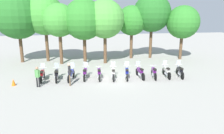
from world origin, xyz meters
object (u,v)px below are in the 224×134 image
(motorcycle_7, at_px, (140,72))
(person_1, at_px, (38,75))
(tree_1, at_px, (45,15))
(motorcycle_1, at_px, (57,74))
(tree_7, at_px, (183,22))
(tree_5, at_px, (132,21))
(motorcycle_9, at_px, (166,71))
(traffic_cone, at_px, (13,82))
(tree_4, at_px, (105,19))
(tree_6, at_px, (152,13))
(motorcycle_3, at_px, (85,73))
(motorcycle_6, at_px, (127,73))
(motorcycle_10, at_px, (180,71))
(tree_3, at_px, (84,20))
(motorcycle_5, at_px, (113,73))
(person_0, at_px, (69,72))
(motorcycle_2, at_px, (71,74))
(motorcycle_8, at_px, (154,72))
(tree_0, at_px, (18,16))
(motorcycle_0, at_px, (42,75))
(motorcycle_4, at_px, (99,73))
(tree_2, at_px, (59,20))

(motorcycle_7, xyz_separation_m, person_1, (-8.38, -1.04, 0.41))
(person_1, height_order, tree_1, tree_1)
(motorcycle_1, height_order, tree_7, tree_7)
(motorcycle_1, bearing_deg, tree_5, -48.12)
(motorcycle_9, xyz_separation_m, traffic_cone, (-12.73, -0.19, -0.24))
(tree_4, height_order, tree_6, tree_6)
(motorcycle_1, relative_size, motorcycle_3, 1.00)
(motorcycle_6, bearing_deg, motorcycle_9, -80.23)
(motorcycle_10, relative_size, tree_3, 0.31)
(motorcycle_7, bearing_deg, motorcycle_9, -96.17)
(motorcycle_5, bearing_deg, motorcycle_3, 87.77)
(motorcycle_9, height_order, person_0, person_0)
(motorcycle_2, distance_m, tree_4, 8.09)
(tree_6, bearing_deg, motorcycle_9, -99.95)
(tree_1, bearing_deg, motorcycle_5, -52.12)
(motorcycle_8, bearing_deg, motorcycle_9, -77.75)
(tree_1, xyz_separation_m, tree_6, (12.58, -0.23, 0.24))
(motorcycle_6, height_order, person_1, person_1)
(tree_7, bearing_deg, tree_0, 175.39)
(motorcycle_0, bearing_deg, tree_3, -33.09)
(tree_0, xyz_separation_m, traffic_cone, (1.26, -8.54, -4.92))
(motorcycle_1, distance_m, motorcycle_8, 8.35)
(motorcycle_4, distance_m, motorcycle_6, 2.40)
(tree_7, bearing_deg, motorcycle_0, -158.67)
(motorcycle_4, distance_m, motorcycle_9, 5.96)
(person_0, height_order, traffic_cone, person_0)
(motorcycle_5, height_order, tree_4, tree_4)
(motorcycle_3, height_order, motorcycle_10, same)
(motorcycle_0, xyz_separation_m, motorcycle_2, (2.38, -0.23, 0.00))
(motorcycle_1, distance_m, tree_3, 7.70)
(person_0, bearing_deg, motorcycle_10, -177.83)
(tree_0, relative_size, tree_1, 1.03)
(motorcycle_3, distance_m, traffic_cone, 5.68)
(motorcycle_2, height_order, tree_4, tree_4)
(motorcycle_9, bearing_deg, traffic_cone, 97.20)
(person_0, height_order, tree_2, tree_2)
(tree_6, bearing_deg, motorcycle_8, -107.65)
(tree_7, bearing_deg, tree_3, -178.18)
(traffic_cone, bearing_deg, person_0, -9.81)
(motorcycle_3, distance_m, motorcycle_8, 5.98)
(motorcycle_6, xyz_separation_m, motorcycle_10, (4.75, -0.33, 0.00))
(motorcycle_6, xyz_separation_m, person_0, (-4.82, -1.10, 0.57))
(tree_1, relative_size, tree_6, 0.96)
(motorcycle_8, distance_m, tree_6, 10.01)
(tree_4, distance_m, tree_6, 6.38)
(tree_2, bearing_deg, motorcycle_0, -101.66)
(motorcycle_3, distance_m, motorcycle_5, 2.42)
(motorcycle_4, xyz_separation_m, person_1, (-4.82, -1.32, 0.43))
(tree_2, xyz_separation_m, traffic_cone, (-3.27, -6.92, -4.47))
(motorcycle_10, relative_size, person_1, 1.35)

